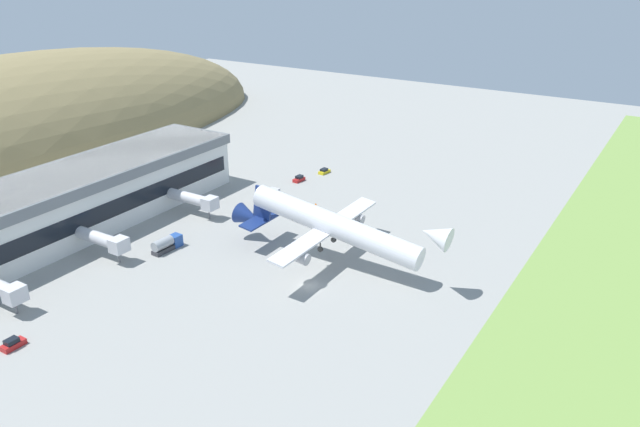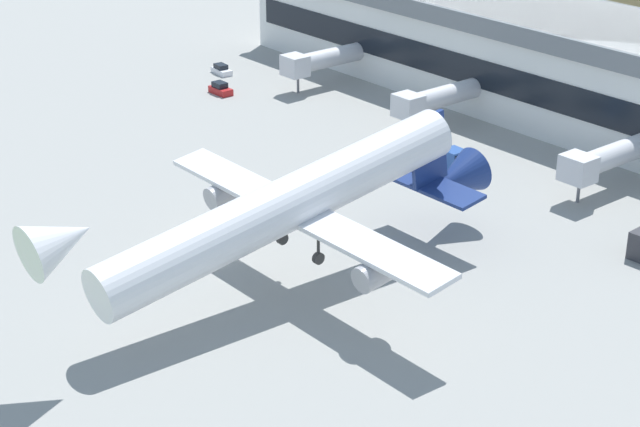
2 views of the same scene
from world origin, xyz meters
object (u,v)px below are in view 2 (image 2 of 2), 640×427
(jetway_1, at_px, (433,99))
(service_car_2, at_px, (220,89))
(service_car_0, at_px, (221,70))
(fuel_truck, at_px, (439,153))
(terminal_building, at_px, (529,50))
(jetway_2, at_px, (605,158))
(jetway_0, at_px, (319,60))
(cargo_airplane, at_px, (292,206))

(jetway_1, xyz_separation_m, service_car_2, (-29.16, -12.25, -3.31))
(service_car_0, xyz_separation_m, fuel_truck, (46.15, -1.37, 0.84))
(service_car_0, bearing_deg, terminal_building, 31.65)
(jetway_1, height_order, jetway_2, same)
(jetway_0, height_order, jetway_1, same)
(jetway_2, relative_size, service_car_2, 3.75)
(terminal_building, distance_m, jetway_1, 17.15)
(cargo_airplane, distance_m, service_car_0, 68.60)
(cargo_airplane, distance_m, service_car_2, 59.06)
(terminal_building, height_order, fuel_truck, terminal_building)
(jetway_0, height_order, fuel_truck, jetway_0)
(terminal_building, relative_size, fuel_truck, 13.16)
(cargo_airplane, relative_size, fuel_truck, 6.62)
(jetway_2, height_order, fuel_truck, jetway_2)
(terminal_building, xyz_separation_m, jetway_1, (-0.93, -16.74, -3.63))
(service_car_2, bearing_deg, fuel_truck, 6.28)
(jetway_2, height_order, service_car_2, jetway_2)
(jetway_0, bearing_deg, cargo_airplane, -41.60)
(jetway_1, height_order, fuel_truck, jetway_1)
(terminal_building, height_order, service_car_2, terminal_building)
(service_car_2, bearing_deg, service_car_0, 144.67)
(terminal_building, relative_size, cargo_airplane, 1.99)
(jetway_2, bearing_deg, cargo_airplane, -95.69)
(jetway_0, bearing_deg, service_car_2, -117.65)
(terminal_building, distance_m, cargo_airplane, 60.67)
(terminal_building, distance_m, fuel_truck, 26.82)
(service_car_2, relative_size, fuel_truck, 0.51)
(jetway_0, distance_m, jetway_1, 22.68)
(fuel_truck, bearing_deg, service_car_0, 178.29)
(jetway_0, height_order, service_car_0, jetway_0)
(jetway_0, bearing_deg, service_car_0, -154.73)
(terminal_building, height_order, jetway_0, terminal_building)
(service_car_0, distance_m, service_car_2, 9.66)
(cargo_airplane, bearing_deg, jetway_1, 119.34)
(terminal_building, bearing_deg, service_car_2, -136.06)
(jetway_0, relative_size, service_car_2, 3.51)
(service_car_0, height_order, fuel_truck, fuel_truck)
(jetway_1, xyz_separation_m, cargo_airplane, (22.47, -39.98, 4.09))
(jetway_2, relative_size, fuel_truck, 1.90)
(terminal_building, relative_size, jetway_2, 6.91)
(jetway_2, relative_size, cargo_airplane, 0.29)
(jetway_1, relative_size, service_car_0, 3.43)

